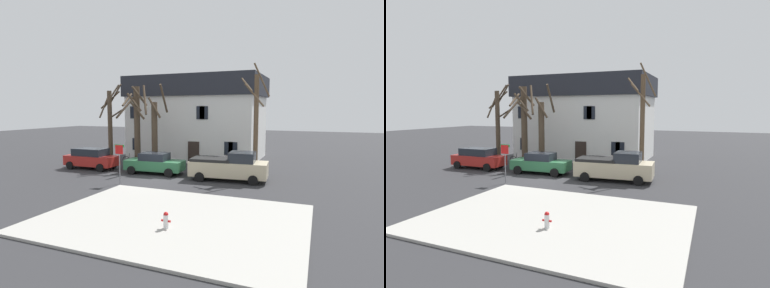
% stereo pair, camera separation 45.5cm
% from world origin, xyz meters
% --- Properties ---
extents(ground_plane, '(120.00, 120.00, 0.00)m').
position_xyz_m(ground_plane, '(0.00, 0.00, 0.00)').
color(ground_plane, '#2D2D30').
extents(sidewalk_slab, '(11.96, 8.78, 0.12)m').
position_xyz_m(sidewalk_slab, '(5.07, -6.75, 0.06)').
color(sidewalk_slab, '#A8A59E').
rests_on(sidewalk_slab, ground_plane).
extents(building_main, '(13.53, 8.35, 8.44)m').
position_xyz_m(building_main, '(-0.84, 11.80, 4.30)').
color(building_main, white).
rests_on(building_main, ground_plane).
extents(tree_bare_near, '(2.26, 2.00, 7.51)m').
position_xyz_m(tree_bare_near, '(-7.41, 5.52, 3.85)').
color(tree_bare_near, '#4C3D2D').
rests_on(tree_bare_near, ground_plane).
extents(tree_bare_mid, '(2.52, 2.66, 7.13)m').
position_xyz_m(tree_bare_mid, '(-4.11, 4.88, 3.90)').
color(tree_bare_mid, '#4C3D2D').
rests_on(tree_bare_mid, ground_plane).
extents(tree_bare_far, '(2.37, 2.35, 7.25)m').
position_xyz_m(tree_bare_far, '(-2.26, 4.87, 3.29)').
color(tree_bare_far, '#4C3D2D').
rests_on(tree_bare_far, ground_plane).
extents(tree_bare_end, '(2.27, 1.42, 8.47)m').
position_xyz_m(tree_bare_end, '(6.65, 4.68, 4.15)').
color(tree_bare_end, brown).
rests_on(tree_bare_end, ground_plane).
extents(car_red_wagon, '(4.63, 2.10, 1.77)m').
position_xyz_m(car_red_wagon, '(-6.97, 2.13, 0.92)').
color(car_red_wagon, '#AD231E').
rests_on(car_red_wagon, ground_plane).
extents(car_green_sedan, '(4.76, 2.21, 1.67)m').
position_xyz_m(car_green_sedan, '(-0.86, 2.28, 0.84)').
color(car_green_sedan, '#2D6B42').
rests_on(car_green_sedan, ground_plane).
extents(pickup_truck_beige, '(5.67, 2.67, 2.09)m').
position_xyz_m(pickup_truck_beige, '(5.27, 2.20, 1.01)').
color(pickup_truck_beige, '#C6B793').
rests_on(pickup_truck_beige, ground_plane).
extents(fire_hydrant, '(0.42, 0.22, 0.71)m').
position_xyz_m(fire_hydrant, '(5.40, -8.09, 0.49)').
color(fire_hydrant, silver).
rests_on(fire_hydrant, sidewalk_slab).
extents(street_sign_pole, '(0.76, 0.07, 2.72)m').
position_xyz_m(street_sign_pole, '(-1.37, -1.70, 1.91)').
color(street_sign_pole, slate).
rests_on(street_sign_pole, ground_plane).
extents(bicycle_leaning, '(1.72, 0.40, 1.03)m').
position_xyz_m(bicycle_leaning, '(-5.11, 5.47, 0.37)').
color(bicycle_leaning, black).
rests_on(bicycle_leaning, ground_plane).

